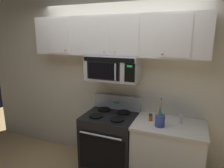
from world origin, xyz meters
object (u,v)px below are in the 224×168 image
stove_range (110,141)px  salt_shaker (180,119)px  over_range_microwave (113,68)px  spice_jar (151,117)px  utensil_crock_blue (160,119)px

stove_range → salt_shaker: size_ratio=10.04×
stove_range → salt_shaker: 1.09m
stove_range → over_range_microwave: bearing=90.1°
spice_jar → salt_shaker: bearing=9.5°
stove_range → over_range_microwave: over_range_microwave is taller
stove_range → over_range_microwave: size_ratio=1.47×
over_range_microwave → spice_jar: bearing=-9.9°
utensil_crock_blue → spice_jar: (-0.14, 0.13, -0.05)m
over_range_microwave → utensil_crock_blue: bearing=-17.5°
over_range_microwave → salt_shaker: (0.97, -0.04, -0.62)m
stove_range → utensil_crock_blue: (0.73, -0.11, 0.53)m
stove_range → spice_jar: bearing=1.3°
spice_jar → stove_range: bearing=-178.7°
utensil_crock_blue → salt_shaker: bearing=38.9°
stove_range → spice_jar: size_ratio=11.69×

